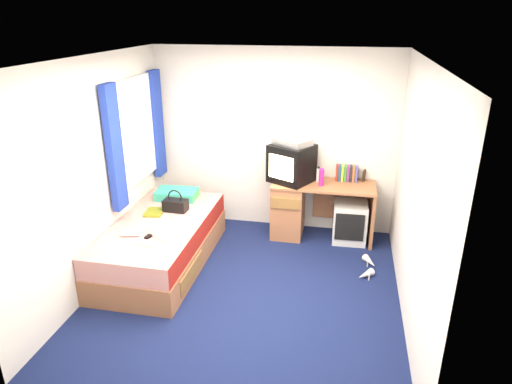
% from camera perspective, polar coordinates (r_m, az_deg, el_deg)
% --- Properties ---
extents(ground, '(3.40, 3.40, 0.00)m').
position_cam_1_polar(ground, '(5.02, -1.21, -12.13)').
color(ground, '#0C1438').
rests_on(ground, ground).
extents(room_shell, '(3.40, 3.40, 3.40)m').
position_cam_1_polar(room_shell, '(4.38, -1.36, 3.86)').
color(room_shell, white).
rests_on(room_shell, ground).
extents(bed, '(1.01, 2.00, 0.54)m').
position_cam_1_polar(bed, '(5.49, -11.72, -6.20)').
color(bed, '#A26843').
rests_on(bed, ground).
extents(pillow, '(0.54, 0.36, 0.11)m').
position_cam_1_polar(pillow, '(5.96, -9.88, -0.27)').
color(pillow, '#1C80B8').
rests_on(pillow, bed).
extents(desk, '(1.30, 0.55, 0.75)m').
position_cam_1_polar(desk, '(6.02, 5.72, -1.80)').
color(desk, '#A26843').
rests_on(desk, ground).
extents(storage_cube, '(0.43, 0.43, 0.52)m').
position_cam_1_polar(storage_cube, '(6.02, 11.62, -3.65)').
color(storage_cube, silver).
rests_on(storage_cube, ground).
extents(crt_tv, '(0.64, 0.62, 0.48)m').
position_cam_1_polar(crt_tv, '(5.83, 4.45, 3.60)').
color(crt_tv, black).
rests_on(crt_tv, desk).
extents(vcr, '(0.53, 0.49, 0.08)m').
position_cam_1_polar(vcr, '(5.75, 4.56, 6.29)').
color(vcr, silver).
rests_on(vcr, crt_tv).
extents(book_row, '(0.27, 0.13, 0.20)m').
position_cam_1_polar(book_row, '(5.99, 11.25, 2.32)').
color(book_row, maroon).
rests_on(book_row, desk).
extents(picture_frame, '(0.05, 0.12, 0.14)m').
position_cam_1_polar(picture_frame, '(6.04, 13.35, 2.02)').
color(picture_frame, black).
rests_on(picture_frame, desk).
extents(pink_water_bottle, '(0.08, 0.08, 0.21)m').
position_cam_1_polar(pink_water_bottle, '(5.76, 8.17, 1.78)').
color(pink_water_bottle, '#EE217B').
rests_on(pink_water_bottle, desk).
extents(aerosol_can, '(0.06, 0.06, 0.18)m').
position_cam_1_polar(aerosol_can, '(5.89, 7.79, 2.11)').
color(aerosol_can, silver).
rests_on(aerosol_can, desk).
extents(handbag, '(0.29, 0.17, 0.27)m').
position_cam_1_polar(handbag, '(5.58, -10.04, -1.58)').
color(handbag, black).
rests_on(handbag, bed).
extents(towel, '(0.37, 0.34, 0.10)m').
position_cam_1_polar(towel, '(5.04, -11.24, -4.67)').
color(towel, white).
rests_on(towel, bed).
extents(magazine, '(0.25, 0.31, 0.01)m').
position_cam_1_polar(magazine, '(5.61, -12.62, -2.47)').
color(magazine, '#C1CB16').
rests_on(magazine, bed).
extents(water_bottle, '(0.21, 0.11, 0.07)m').
position_cam_1_polar(water_bottle, '(5.09, -15.37, -5.00)').
color(water_bottle, white).
rests_on(water_bottle, bed).
extents(colour_swatch_fan, '(0.23, 0.10, 0.01)m').
position_cam_1_polar(colour_swatch_fan, '(4.89, -13.89, -6.36)').
color(colour_swatch_fan, '#FFF138').
rests_on(colour_swatch_fan, bed).
extents(remote_control, '(0.09, 0.17, 0.02)m').
position_cam_1_polar(remote_control, '(5.05, -13.06, -5.28)').
color(remote_control, black).
rests_on(remote_control, bed).
extents(window_assembly, '(0.11, 1.42, 1.40)m').
position_cam_1_polar(window_assembly, '(5.72, -14.72, 7.05)').
color(window_assembly, silver).
rests_on(window_assembly, room_shell).
extents(white_heels, '(0.26, 0.53, 0.09)m').
position_cam_1_polar(white_heels, '(5.47, 13.78, -9.22)').
color(white_heels, beige).
rests_on(white_heels, ground).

